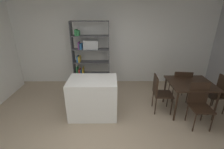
# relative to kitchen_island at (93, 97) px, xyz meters

# --- Properties ---
(ground_plane) EXTENTS (9.73, 9.73, 0.00)m
(ground_plane) POSITION_rel_kitchen_island_xyz_m (0.27, -0.77, -0.45)
(ground_plane) COLOR tan
(back_partition) EXTENTS (7.07, 0.06, 2.69)m
(back_partition) POSITION_rel_kitchen_island_xyz_m (0.27, 1.92, 0.89)
(back_partition) COLOR silver
(back_partition) RESTS_ON ground_plane
(kitchen_island) EXTENTS (1.09, 0.76, 0.91)m
(kitchen_island) POSITION_rel_kitchen_island_xyz_m (0.00, 0.00, 0.00)
(kitchen_island) COLOR white
(kitchen_island) RESTS_ON ground_plane
(open_bookshelf) EXTENTS (1.13, 0.31, 2.06)m
(open_bookshelf) POSITION_rel_kitchen_island_xyz_m (-0.25, 1.56, 0.67)
(open_bookshelf) COLOR #4C4C51
(open_bookshelf) RESTS_ON ground_plane
(dining_table) EXTENTS (1.00, 0.90, 0.77)m
(dining_table) POSITION_rel_kitchen_island_xyz_m (2.29, 0.12, 0.23)
(dining_table) COLOR black
(dining_table) RESTS_ON ground_plane
(dining_chair_window_side) EXTENTS (0.47, 0.47, 0.90)m
(dining_chair_window_side) POSITION_rel_kitchen_island_xyz_m (3.01, 0.13, 0.08)
(dining_chair_window_side) COLOR black
(dining_chair_window_side) RESTS_ON ground_plane
(dining_chair_island_side) EXTENTS (0.46, 0.43, 0.93)m
(dining_chair_island_side) POSITION_rel_kitchen_island_xyz_m (1.57, 0.12, 0.10)
(dining_chair_island_side) COLOR black
(dining_chair_island_side) RESTS_ON ground_plane
(dining_chair_far) EXTENTS (0.50, 0.50, 0.89)m
(dining_chair_far) POSITION_rel_kitchen_island_xyz_m (2.28, 0.60, 0.09)
(dining_chair_far) COLOR black
(dining_chair_far) RESTS_ON ground_plane
(dining_chair_near) EXTENTS (0.42, 0.42, 0.95)m
(dining_chair_near) POSITION_rel_kitchen_island_xyz_m (2.29, -0.36, 0.10)
(dining_chair_near) COLOR black
(dining_chair_near) RESTS_ON ground_plane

